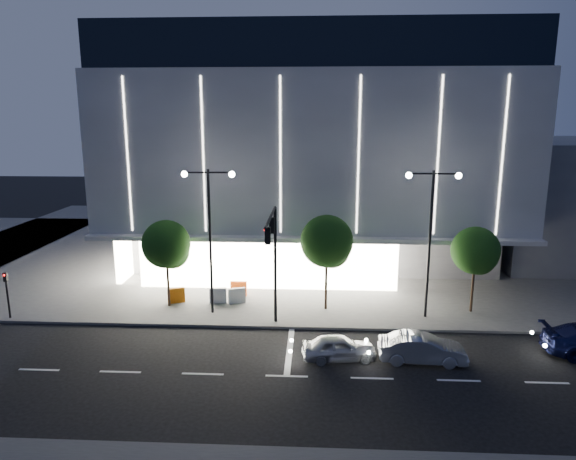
% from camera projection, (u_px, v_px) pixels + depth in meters
% --- Properties ---
extents(ground, '(160.00, 160.00, 0.00)m').
position_uv_depth(ground, '(249.00, 360.00, 25.74)').
color(ground, black).
rests_on(ground, ground).
extents(sidewalk_museum, '(70.00, 40.00, 0.15)m').
position_uv_depth(sidewalk_museum, '(333.00, 245.00, 48.88)').
color(sidewalk_museum, '#474747').
rests_on(sidewalk_museum, ground).
extents(museum, '(30.00, 25.80, 18.00)m').
position_uv_depth(museum, '(312.00, 148.00, 45.36)').
color(museum, '#4C4C51').
rests_on(museum, ground).
extents(annex_building, '(16.00, 20.00, 10.00)m').
position_uv_depth(annex_building, '(564.00, 195.00, 46.76)').
color(annex_building, '#4C4C51').
rests_on(annex_building, ground).
extents(traffic_mast, '(0.33, 5.89, 7.07)m').
position_uv_depth(traffic_mast, '(273.00, 247.00, 27.87)').
color(traffic_mast, black).
rests_on(traffic_mast, ground).
extents(street_lamp_west, '(3.16, 0.36, 9.00)m').
position_uv_depth(street_lamp_west, '(210.00, 220.00, 30.47)').
color(street_lamp_west, black).
rests_on(street_lamp_west, ground).
extents(street_lamp_east, '(3.16, 0.36, 9.00)m').
position_uv_depth(street_lamp_east, '(431.00, 223.00, 29.81)').
color(street_lamp_east, black).
rests_on(street_lamp_east, ground).
extents(ped_signal_far, '(0.22, 0.24, 3.00)m').
position_uv_depth(ped_signal_far, '(7.00, 290.00, 30.48)').
color(ped_signal_far, black).
rests_on(ped_signal_far, ground).
extents(tree_left, '(3.02, 3.02, 5.72)m').
position_uv_depth(tree_left, '(167.00, 247.00, 32.03)').
color(tree_left, black).
rests_on(tree_left, ground).
extents(tree_mid, '(3.25, 3.25, 6.15)m').
position_uv_depth(tree_mid, '(327.00, 244.00, 31.46)').
color(tree_mid, black).
rests_on(tree_mid, ground).
extents(tree_right, '(2.91, 2.91, 5.51)m').
position_uv_depth(tree_right, '(476.00, 253.00, 31.10)').
color(tree_right, black).
rests_on(tree_right, ground).
extents(car_lead, '(3.87, 1.93, 1.27)m').
position_uv_depth(car_lead, '(339.00, 348.00, 25.73)').
color(car_lead, '#AEB1B6').
rests_on(car_lead, ground).
extents(car_second, '(4.35, 1.71, 1.41)m').
position_uv_depth(car_second, '(422.00, 349.00, 25.47)').
color(car_second, '#B2B5BB').
rests_on(car_second, ground).
extents(barrier_a, '(1.12, 0.63, 1.00)m').
position_uv_depth(barrier_a, '(176.00, 295.00, 33.26)').
color(barrier_a, '#C45F0A').
rests_on(barrier_a, sidewalk_museum).
extents(barrier_b, '(1.12, 0.62, 1.00)m').
position_uv_depth(barrier_b, '(237.00, 296.00, 33.22)').
color(barrier_b, silver).
rests_on(barrier_b, sidewalk_museum).
extents(barrier_c, '(1.10, 0.26, 1.00)m').
position_uv_depth(barrier_c, '(239.00, 289.00, 34.56)').
color(barrier_c, '#E54C0C').
rests_on(barrier_c, sidewalk_museum).
extents(barrier_d, '(1.12, 0.36, 1.00)m').
position_uv_depth(barrier_d, '(218.00, 295.00, 33.24)').
color(barrier_d, silver).
rests_on(barrier_d, sidewalk_museum).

